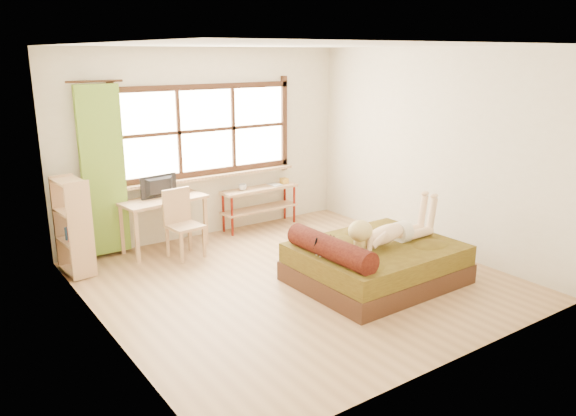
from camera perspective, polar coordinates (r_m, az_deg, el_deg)
floor at (r=6.75m, az=0.95°, el=-7.37°), size 4.50×4.50×0.00m
ceiling at (r=6.21m, az=1.06°, el=16.22°), size 4.50×4.50×0.00m
wall_back at (r=8.24m, az=-8.28°, el=6.47°), size 4.50×0.00×4.50m
wall_front at (r=4.76m, az=17.09°, el=-0.71°), size 4.50×0.00×4.50m
wall_left at (r=5.37m, az=-18.82°, el=0.96°), size 0.00×4.50×4.50m
wall_right at (r=7.86m, az=14.48°, el=5.70°), size 0.00×4.50×4.50m
window at (r=8.19m, az=-8.22°, el=7.55°), size 2.80×0.16×1.46m
curtain at (r=7.61m, az=-18.28°, el=3.56°), size 0.55×0.10×2.20m
bed at (r=6.68m, az=8.68°, el=-5.48°), size 1.86×1.50×0.70m
woman at (r=6.63m, az=10.37°, el=-1.32°), size 1.29×0.39×0.55m
kitten at (r=6.22m, az=3.63°, el=-3.80°), size 0.28×0.11×0.22m
desk at (r=7.79m, az=-12.55°, el=0.27°), size 1.21×0.68×0.72m
monitor at (r=7.77m, az=-12.80°, el=2.13°), size 0.54×0.14×0.31m
chair at (r=7.53m, az=-10.79°, el=-1.13°), size 0.45×0.45×0.90m
pipe_shelf at (r=8.65m, az=-2.83°, el=1.03°), size 1.27×0.36×0.71m
cup at (r=8.44m, az=-4.64°, el=2.12°), size 0.12×0.12×0.09m
book at (r=8.71m, az=-1.80°, el=2.32°), size 0.17×0.23×0.02m
bookshelf at (r=7.23m, az=-20.99°, el=-1.75°), size 0.34×0.54×1.19m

